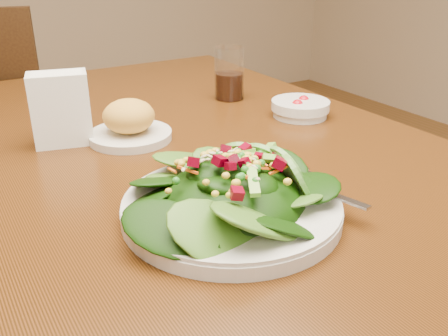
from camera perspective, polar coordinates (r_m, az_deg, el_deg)
The scene contains 6 objects.
dining_table at distance 1.00m, azimuth -4.04°, elevation -2.70°, with size 0.90×1.40×0.75m.
salad_plate at distance 0.70m, azimuth 1.60°, elevation -2.87°, with size 0.31×0.31×0.09m.
bread_plate at distance 0.99m, azimuth -10.76°, elevation 5.01°, with size 0.16×0.16×0.08m.
tomato_bowl at distance 1.13m, azimuth 8.71°, elevation 6.79°, with size 0.13×0.13×0.04m.
drinking_glass at distance 1.24m, azimuth 0.60°, elevation 10.37°, with size 0.07×0.07×0.13m.
napkin_holder at distance 0.99m, azimuth -18.18°, elevation 6.62°, with size 0.12×0.08×0.14m.
Camera 1 is at (-0.40, -0.79, 1.10)m, focal length 40.00 mm.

